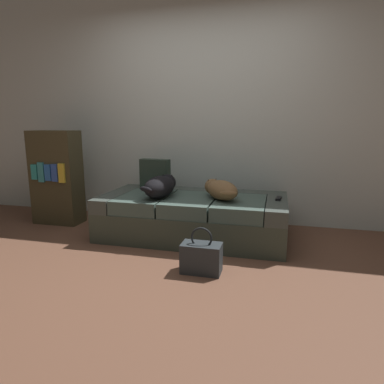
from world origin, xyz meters
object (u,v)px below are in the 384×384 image
object	(u,v)px
dog_dark	(161,186)
dog_tan	(220,189)
couch	(193,216)
bookshelf	(57,178)
throw_pillow	(155,174)
handbag	(201,257)
tv_remote	(279,198)

from	to	relation	value
dog_dark	dog_tan	distance (m)	0.61
couch	bookshelf	distance (m)	1.73
throw_pillow	bookshelf	xyz separation A→B (m)	(-1.18, -0.17, -0.06)
dog_dark	throw_pillow	distance (m)	0.45
throw_pillow	bookshelf	world-z (taller)	bookshelf
throw_pillow	handbag	distance (m)	1.46
bookshelf	couch	bearing A→B (deg)	-3.39
couch	bookshelf	xyz separation A→B (m)	(-1.70, 0.10, 0.33)
dog_tan	couch	bearing A→B (deg)	165.13
dog_dark	dog_tan	world-z (taller)	dog_dark
throw_pillow	dog_dark	bearing A→B (deg)	-62.01
dog_tan	throw_pillow	distance (m)	0.89
tv_remote	throw_pillow	size ratio (longest dim) A/B	0.44
handbag	bookshelf	world-z (taller)	bookshelf
dog_tan	bookshelf	world-z (taller)	bookshelf
tv_remote	handbag	world-z (taller)	tv_remote
tv_remote	handbag	xyz separation A→B (m)	(-0.58, -0.88, -0.33)
dog_tan	handbag	xyz separation A→B (m)	(-0.02, -0.77, -0.41)
dog_tan	throw_pillow	world-z (taller)	throw_pillow
couch	dog_dark	world-z (taller)	dog_dark
dog_dark	tv_remote	distance (m)	1.19
handbag	couch	bearing A→B (deg)	108.34
tv_remote	dog_dark	bearing A→B (deg)	-165.20
throw_pillow	handbag	xyz separation A→B (m)	(0.80, -1.12, -0.49)
bookshelf	tv_remote	bearing A→B (deg)	-1.37
dog_dark	handbag	distance (m)	1.03
dog_dark	dog_tan	bearing A→B (deg)	3.82
dog_dark	tv_remote	size ratio (longest dim) A/B	4.31
dog_tan	bookshelf	bearing A→B (deg)	174.86
dog_tan	throw_pillow	size ratio (longest dim) A/B	1.46
handbag	dog_dark	bearing A→B (deg)	129.22
bookshelf	dog_dark	bearing A→B (deg)	-9.03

